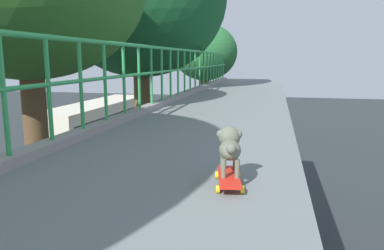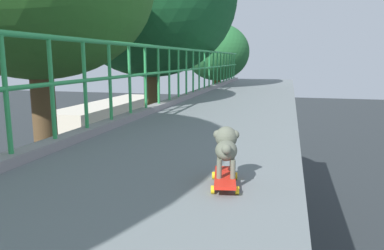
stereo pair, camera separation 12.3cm
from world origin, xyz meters
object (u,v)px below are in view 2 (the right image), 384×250
(toy_skateboard, at_px, (225,178))
(car_yellow_cab_fifth, at_px, (65,213))
(city_bus, at_px, (110,124))
(small_dog, at_px, (226,145))

(toy_skateboard, bearing_deg, car_yellow_cab_fifth, 131.08)
(car_yellow_cab_fifth, distance_m, city_bus, 11.45)
(city_bus, bearing_deg, small_dog, -60.11)
(city_bus, xyz_separation_m, toy_skateboard, (10.87, -18.97, 3.40))
(city_bus, relative_size, toy_skateboard, 22.39)
(car_yellow_cab_fifth, bearing_deg, city_bus, 109.02)
(toy_skateboard, bearing_deg, city_bus, 119.80)
(car_yellow_cab_fifth, xyz_separation_m, toy_skateboard, (7.16, -8.21, 4.61))
(car_yellow_cab_fifth, bearing_deg, small_dog, -48.66)
(city_bus, bearing_deg, toy_skateboard, -60.20)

